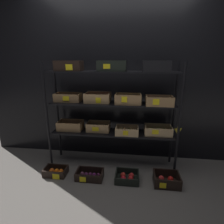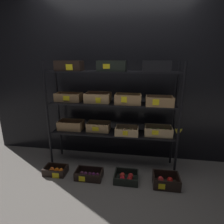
{
  "view_description": "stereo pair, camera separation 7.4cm",
  "coord_description": "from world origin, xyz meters",
  "px_view_note": "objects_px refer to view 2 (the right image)",
  "views": [
    {
      "loc": [
        0.3,
        -2.43,
        1.54
      ],
      "look_at": [
        0.0,
        0.0,
        0.83
      ],
      "focal_mm": 29.15,
      "sensor_mm": 36.0,
      "label": 1
    },
    {
      "loc": [
        0.37,
        -2.42,
        1.54
      ],
      "look_at": [
        0.0,
        0.0,
        0.83
      ],
      "focal_mm": 29.15,
      "sensor_mm": 36.0,
      "label": 2
    }
  ],
  "objects_px": {
    "crate_ground_plum": "(89,175)",
    "display_rack": "(112,103)",
    "crate_ground_right_apple_red": "(166,181)",
    "crate_ground_tangerine": "(56,171)",
    "crate_ground_apple_red": "(126,178)"
  },
  "relations": [
    {
      "from": "crate_ground_tangerine",
      "to": "crate_ground_apple_red",
      "type": "distance_m",
      "value": 0.99
    },
    {
      "from": "display_rack",
      "to": "crate_ground_plum",
      "type": "bearing_deg",
      "value": -123.51
    },
    {
      "from": "display_rack",
      "to": "crate_ground_tangerine",
      "type": "relative_size",
      "value": 6.1
    },
    {
      "from": "crate_ground_plum",
      "to": "display_rack",
      "type": "bearing_deg",
      "value": 56.49
    },
    {
      "from": "crate_ground_apple_red",
      "to": "crate_ground_right_apple_red",
      "type": "bearing_deg",
      "value": -1.66
    },
    {
      "from": "crate_ground_plum",
      "to": "crate_ground_right_apple_red",
      "type": "distance_m",
      "value": 1.01
    },
    {
      "from": "crate_ground_tangerine",
      "to": "crate_ground_plum",
      "type": "xyz_separation_m",
      "value": [
        0.49,
        -0.02,
        -0.0
      ]
    },
    {
      "from": "crate_ground_apple_red",
      "to": "crate_ground_right_apple_red",
      "type": "xyz_separation_m",
      "value": [
        0.5,
        -0.01,
        0.01
      ]
    },
    {
      "from": "display_rack",
      "to": "crate_ground_plum",
      "type": "distance_m",
      "value": 1.02
    },
    {
      "from": "crate_ground_apple_red",
      "to": "crate_ground_right_apple_red",
      "type": "relative_size",
      "value": 0.95
    },
    {
      "from": "crate_ground_plum",
      "to": "crate_ground_tangerine",
      "type": "bearing_deg",
      "value": 177.55
    },
    {
      "from": "display_rack",
      "to": "crate_ground_tangerine",
      "type": "xyz_separation_m",
      "value": [
        -0.74,
        -0.36,
        -0.91
      ]
    },
    {
      "from": "crate_ground_plum",
      "to": "crate_ground_right_apple_red",
      "type": "xyz_separation_m",
      "value": [
        1.01,
        0.01,
        0.01
      ]
    },
    {
      "from": "display_rack",
      "to": "crate_ground_apple_red",
      "type": "distance_m",
      "value": 1.01
    },
    {
      "from": "display_rack",
      "to": "crate_ground_right_apple_red",
      "type": "distance_m",
      "value": 1.23
    }
  ]
}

